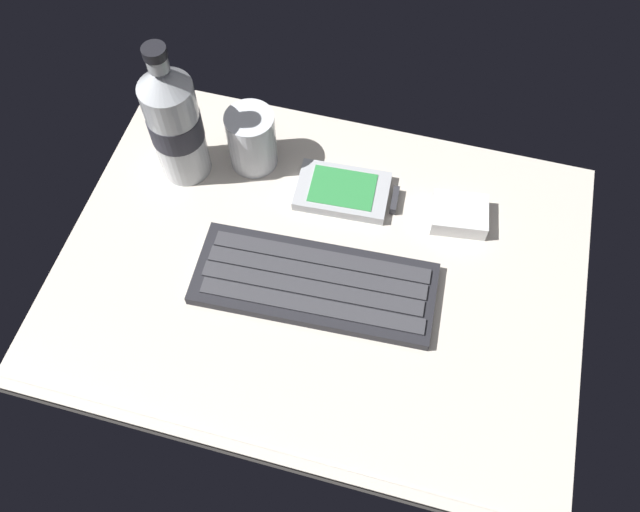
# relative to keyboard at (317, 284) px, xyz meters

# --- Properties ---
(ground_plane) EXTENTS (0.64, 0.48, 0.03)m
(ground_plane) POSITION_rel_keyboard_xyz_m (-0.00, 0.02, -0.02)
(ground_plane) COLOR beige
(keyboard) EXTENTS (0.30, 0.12, 0.02)m
(keyboard) POSITION_rel_keyboard_xyz_m (0.00, 0.00, 0.00)
(keyboard) COLOR #232328
(keyboard) RESTS_ON ground_plane
(handheld_device) EXTENTS (0.13, 0.08, 0.02)m
(handheld_device) POSITION_rel_keyboard_xyz_m (0.00, 0.14, -0.00)
(handheld_device) COLOR #B7BABF
(handheld_device) RESTS_ON ground_plane
(juice_cup) EXTENTS (0.06, 0.06, 0.09)m
(juice_cup) POSITION_rel_keyboard_xyz_m (-0.13, 0.17, 0.03)
(juice_cup) COLOR silver
(juice_cup) RESTS_ON ground_plane
(water_bottle) EXTENTS (0.07, 0.07, 0.21)m
(water_bottle) POSITION_rel_keyboard_xyz_m (-0.22, 0.13, 0.08)
(water_bottle) COLOR silver
(water_bottle) RESTS_ON ground_plane
(charger_block) EXTENTS (0.08, 0.06, 0.02)m
(charger_block) POSITION_rel_keyboard_xyz_m (0.15, 0.14, 0.00)
(charger_block) COLOR white
(charger_block) RESTS_ON ground_plane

